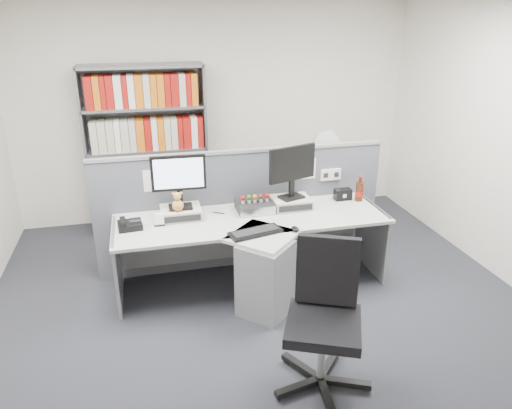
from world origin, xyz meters
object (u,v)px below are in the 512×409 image
object	(u,v)px
mouse	(295,229)
office_chair	(325,312)
desk_fan	(326,147)
monitor_right	(292,168)
desk_phone	(129,225)
shelving_unit	(148,153)
keyboard	(255,232)
cola_bottle	(359,191)
desk	(257,253)
desktop_pc	(255,206)
desk_calendar	(159,220)
monitor_left	(179,177)
filing_cabinet	(323,199)
speaker	(343,194)

from	to	relation	value
mouse	office_chair	distance (m)	1.07
desk_fan	monitor_right	bearing A→B (deg)	-126.71
desk_phone	shelving_unit	size ratio (longest dim) A/B	0.11
keyboard	cola_bottle	size ratio (longest dim) A/B	1.87
mouse	desk	bearing A→B (deg)	152.35
desktop_pc	desk_calendar	world-z (taller)	desk_calendar
desktop_pc	desk_phone	distance (m)	1.21
cola_bottle	shelving_unit	distance (m)	2.55
desk	desktop_pc	bearing A→B (deg)	80.18
monitor_left	shelving_unit	distance (m)	1.49
desk_phone	shelving_unit	bearing A→B (deg)	81.62
cola_bottle	desk_fan	bearing A→B (deg)	89.05
shelving_unit	office_chair	size ratio (longest dim) A/B	1.86
desk	filing_cabinet	xyz separation A→B (m)	(1.20, 1.40, -0.11)
desktop_pc	shelving_unit	world-z (taller)	shelving_unit
desk_phone	desk	bearing A→B (deg)	-12.34
speaker	office_chair	xyz separation A→B (m)	(-0.84, -1.67, -0.20)
desktop_pc	mouse	xyz separation A→B (m)	(0.24, -0.55, -0.03)
desk_phone	speaker	world-z (taller)	speaker
cola_bottle	desk_fan	xyz separation A→B (m)	(0.02, 1.01, 0.21)
desk_calendar	filing_cabinet	size ratio (longest dim) A/B	0.17
keyboard	desk	bearing A→B (deg)	69.23
monitor_right	desk_calendar	world-z (taller)	monitor_right
desk_calendar	office_chair	xyz separation A→B (m)	(1.06, -1.46, -0.20)
desk	mouse	world-z (taller)	mouse
desk	mouse	bearing A→B (deg)	-27.65
desktop_pc	desk_calendar	bearing A→B (deg)	-171.83
monitor_left	filing_cabinet	distance (m)	2.25
desk	desk_calendar	xyz separation A→B (m)	(-0.87, 0.25, 0.31)
desk	shelving_unit	distance (m)	2.12
keyboard	desk_calendar	distance (m)	0.90
desk	office_chair	bearing A→B (deg)	-81.09
desk_fan	cola_bottle	bearing A→B (deg)	-90.95
keyboard	desk_phone	xyz separation A→B (m)	(-1.08, 0.38, 0.02)
keyboard	filing_cabinet	bearing A→B (deg)	50.82
desktop_pc	shelving_unit	distance (m)	1.77
keyboard	desk_fan	size ratio (longest dim) A/B	0.96
speaker	monitor_left	bearing A→B (deg)	-177.44
speaker	filing_cabinet	bearing A→B (deg)	79.84
desktop_pc	desk_calendar	distance (m)	0.94
monitor_left	desktop_pc	world-z (taller)	monitor_left
speaker	shelving_unit	size ratio (longest dim) A/B	0.09
desktop_pc	filing_cabinet	xyz separation A→B (m)	(1.13, 1.02, -0.42)
monitor_left	desk_fan	world-z (taller)	monitor_left
filing_cabinet	office_chair	distance (m)	2.81
office_chair	desk_phone	bearing A→B (deg)	132.23
monitor_right	filing_cabinet	world-z (taller)	monitor_right
monitor_left	cola_bottle	size ratio (longest dim) A/B	1.91
monitor_right	filing_cabinet	xyz separation A→B (m)	(0.76, 1.02, -0.79)
office_chair	desk	bearing A→B (deg)	98.91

